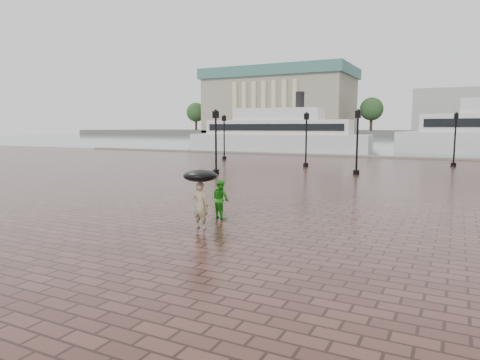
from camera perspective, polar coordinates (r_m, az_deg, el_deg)
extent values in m
plane|color=#391E19|center=(18.90, -2.68, -2.94)|extent=(300.00, 300.00, 0.00)
plane|color=#4E5B5E|center=(108.62, 22.14, 4.82)|extent=(240.00, 240.00, 0.00)
cube|color=slate|center=(49.16, 16.10, 2.96)|extent=(80.00, 0.60, 0.30)
cube|color=#4C4C47|center=(176.43, 24.07, 5.72)|extent=(300.00, 60.00, 2.00)
cube|color=gray|center=(173.72, 5.29, 9.92)|extent=(55.00, 30.00, 22.00)
cube|color=#38675C|center=(174.73, 5.34, 13.85)|extent=(57.00, 32.00, 4.00)
cube|color=#989490|center=(166.28, 27.50, 8.25)|extent=(30.00, 22.00, 14.00)
cylinder|color=#2D2119|center=(183.34, -5.87, 7.26)|extent=(1.00, 1.00, 8.00)
sphere|color=#253C1B|center=(183.45, -5.89, 8.98)|extent=(8.00, 8.00, 8.00)
cylinder|color=#2D2119|center=(166.63, 4.68, 7.30)|extent=(1.00, 1.00, 8.00)
sphere|color=#253C1B|center=(166.75, 4.70, 9.19)|extent=(8.00, 8.00, 8.00)
cylinder|color=#2D2119|center=(156.56, 17.06, 7.03)|extent=(1.00, 1.00, 8.00)
sphere|color=#253C1B|center=(156.68, 17.14, 9.04)|extent=(8.00, 8.00, 8.00)
cylinder|color=black|center=(30.44, -3.20, 1.15)|extent=(0.44, 0.44, 0.30)
cylinder|color=black|center=(30.30, -3.23, 4.63)|extent=(0.14, 0.14, 4.00)
cube|color=black|center=(30.29, -3.26, 8.70)|extent=(0.35, 0.35, 0.50)
sphere|color=beige|center=(30.29, -3.26, 8.70)|extent=(0.28, 0.28, 0.28)
cylinder|color=black|center=(30.97, 15.23, 1.01)|extent=(0.44, 0.44, 0.30)
cylinder|color=black|center=(30.84, 15.34, 4.43)|extent=(0.14, 0.14, 4.00)
cube|color=black|center=(30.82, 15.47, 8.43)|extent=(0.35, 0.35, 0.50)
sphere|color=beige|center=(30.82, 15.47, 8.43)|extent=(0.28, 0.28, 0.28)
cylinder|color=black|center=(43.79, -2.11, 2.96)|extent=(0.44, 0.44, 0.30)
cylinder|color=black|center=(43.69, -2.13, 5.38)|extent=(0.14, 0.14, 4.00)
cube|color=black|center=(43.68, -2.14, 8.20)|extent=(0.35, 0.35, 0.50)
sphere|color=beige|center=(43.68, -2.14, 8.20)|extent=(0.28, 0.28, 0.28)
cylinder|color=black|center=(40.30, 26.57, 1.86)|extent=(0.44, 0.44, 0.30)
cylinder|color=black|center=(40.20, 26.71, 4.49)|extent=(0.14, 0.14, 4.00)
cube|color=black|center=(40.19, 26.88, 7.55)|extent=(0.35, 0.35, 0.50)
sphere|color=beige|center=(40.19, 26.88, 7.55)|extent=(0.28, 0.28, 0.28)
cylinder|color=black|center=(36.11, 8.75, 2.01)|extent=(0.44, 0.44, 0.30)
cylinder|color=black|center=(35.99, 8.81, 4.94)|extent=(0.14, 0.14, 4.00)
cube|color=black|center=(35.98, 8.87, 8.37)|extent=(0.35, 0.35, 0.50)
sphere|color=beige|center=(35.98, 8.87, 8.37)|extent=(0.28, 0.28, 0.28)
imported|color=gray|center=(13.91, -5.27, -3.39)|extent=(0.58, 0.41, 1.53)
imported|color=green|center=(15.43, -2.62, -2.56)|extent=(0.84, 0.76, 1.41)
cube|color=silver|center=(58.21, 5.14, 4.95)|extent=(24.39, 7.55, 2.31)
cube|color=silver|center=(58.17, 5.17, 7.03)|extent=(19.54, 6.42, 1.92)
cube|color=silver|center=(58.19, 5.19, 8.73)|extent=(11.83, 5.27, 1.54)
cylinder|color=black|center=(57.47, 7.99, 10.44)|extent=(1.15, 1.15, 2.31)
cube|color=black|center=(55.74, 4.37, 7.03)|extent=(18.22, 1.47, 0.86)
cube|color=black|center=(60.60, 5.90, 7.02)|extent=(18.22, 1.47, 0.86)
cylinder|color=black|center=(13.82, -5.29, -1.20)|extent=(0.02, 0.02, 0.95)
ellipsoid|color=black|center=(13.77, -5.31, 0.57)|extent=(1.10, 1.10, 0.39)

